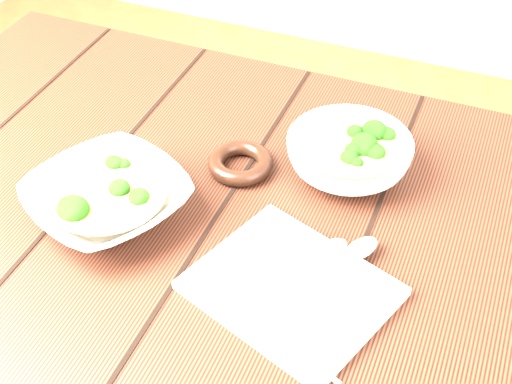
% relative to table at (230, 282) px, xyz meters
% --- Properties ---
extents(table, '(1.20, 0.80, 0.75)m').
position_rel_table_xyz_m(table, '(0.00, 0.00, 0.00)').
color(table, '#3A1B10').
rests_on(table, ground).
extents(soup_bowl_front, '(0.27, 0.27, 0.06)m').
position_rel_table_xyz_m(soup_bowl_front, '(-0.16, -0.04, 0.15)').
color(soup_bowl_front, silver).
rests_on(soup_bowl_front, table).
extents(soup_bowl_back, '(0.19, 0.19, 0.06)m').
position_rel_table_xyz_m(soup_bowl_back, '(0.12, 0.17, 0.15)').
color(soup_bowl_back, silver).
rests_on(soup_bowl_back, table).
extents(trivet, '(0.12, 0.12, 0.02)m').
position_rel_table_xyz_m(trivet, '(-0.03, 0.11, 0.13)').
color(trivet, black).
rests_on(trivet, table).
extents(napkin, '(0.27, 0.25, 0.01)m').
position_rel_table_xyz_m(napkin, '(0.12, -0.08, 0.13)').
color(napkin, beige).
rests_on(napkin, table).
extents(spoon_left, '(0.11, 0.17, 0.01)m').
position_rel_table_xyz_m(spoon_left, '(0.13, -0.04, 0.14)').
color(spoon_left, '#A19D8E').
rests_on(spoon_left, napkin).
extents(spoon_right, '(0.10, 0.18, 0.01)m').
position_rel_table_xyz_m(spoon_right, '(0.17, -0.02, 0.14)').
color(spoon_right, '#A19D8E').
rests_on(spoon_right, napkin).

